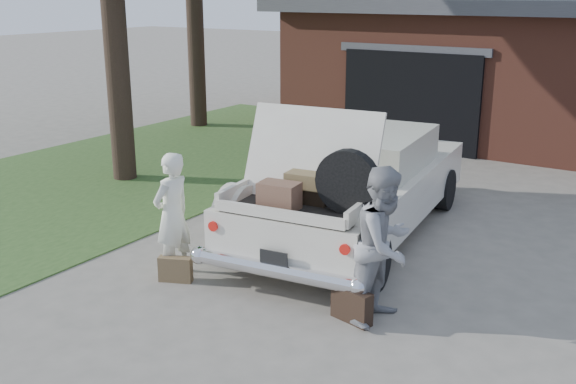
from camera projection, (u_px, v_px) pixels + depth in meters
The scene contains 8 objects.
ground at pixel (261, 291), 8.16m from camera, with size 90.00×90.00×0.00m, color gray.
grass_strip at pixel (122, 172), 13.42m from camera, with size 6.00×16.00×0.02m, color #2D4C1E.
house at pixel (563, 68), 16.40m from camera, with size 12.80×7.80×3.30m.
sedan at pixel (355, 184), 9.82m from camera, with size 2.61×5.47×2.11m.
woman_left at pixel (172, 215), 8.41m from camera, with size 0.58×0.38×1.60m, color white.
woman_right at pixel (385, 245), 7.22m from camera, with size 0.85×0.66×1.74m, color gray.
suitcase_left at pixel (175, 269), 8.38m from camera, with size 0.42×0.13×0.32m, color olive.
suitcase_right at pixel (352, 305), 7.36m from camera, with size 0.49×0.15×0.38m, color black.
Camera 1 is at (4.32, -6.10, 3.50)m, focal length 42.00 mm.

